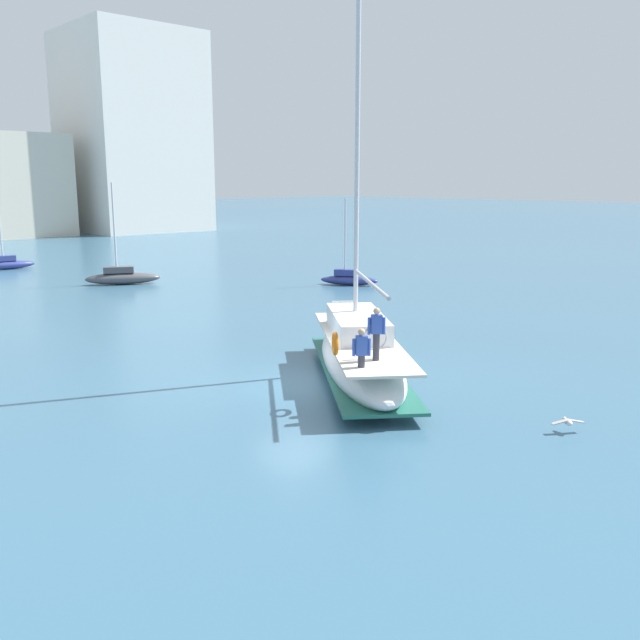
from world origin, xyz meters
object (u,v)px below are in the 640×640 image
at_px(moored_cutter_left, 7,263).
at_px(moored_cutter_right, 122,276).
at_px(moored_ketch_distant, 349,278).
at_px(seagull, 568,422).
at_px(main_sailboat, 360,354).

distance_m(moored_cutter_left, moored_cutter_right, 13.46).
relative_size(moored_cutter_left, moored_ketch_distant, 1.07).
xyz_separation_m(moored_cutter_left, moored_ketch_distant, (13.40, -23.47, -0.02)).
relative_size(moored_cutter_left, seagull, 7.05).
relative_size(main_sailboat, seagull, 16.54).
bearing_deg(main_sailboat, moored_ketch_distant, 45.81).
xyz_separation_m(moored_ketch_distant, seagull, (-14.53, -22.71, -0.13)).
height_order(main_sailboat, moored_ketch_distant, main_sailboat).
height_order(moored_cutter_left, moored_ketch_distant, moored_cutter_left).
distance_m(moored_cutter_right, seagull, 33.25).
relative_size(main_sailboat, moored_ketch_distant, 2.52).
distance_m(main_sailboat, moored_cutter_left, 38.98).
bearing_deg(moored_ketch_distant, main_sailboat, -134.19).
height_order(main_sailboat, moored_cutter_left, main_sailboat).
xyz_separation_m(main_sailboat, moored_ketch_distant, (15.05, 15.48, -0.48)).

